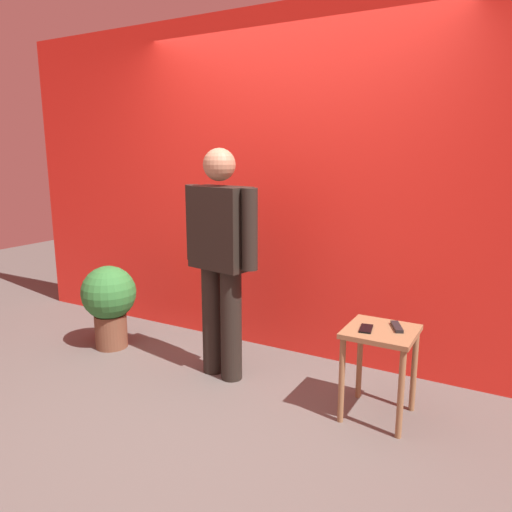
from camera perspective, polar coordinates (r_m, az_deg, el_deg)
name	(u,v)px	position (r m, az deg, el deg)	size (l,w,h in m)	color
ground_plane	(199,416)	(3.16, -6.72, -18.11)	(12.00, 12.00, 0.00)	#59544F
back_wall_red	(290,187)	(3.83, 3.96, 8.07)	(5.47, 0.12, 2.65)	red
standing_person	(221,253)	(3.38, -4.14, 0.36)	(0.64, 0.29, 1.61)	black
side_table	(380,348)	(3.05, 14.31, -10.33)	(0.40, 0.40, 0.56)	olive
cell_phone	(366,329)	(2.98, 12.75, -8.27)	(0.07, 0.14, 0.01)	black
tv_remote	(397,327)	(3.04, 16.14, -7.95)	(0.04, 0.17, 0.02)	black
potted_plant	(109,300)	(4.17, -16.79, -4.91)	(0.44, 0.44, 0.69)	brown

